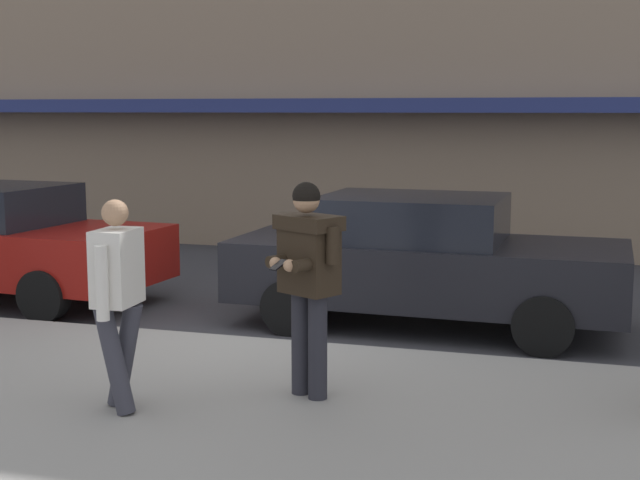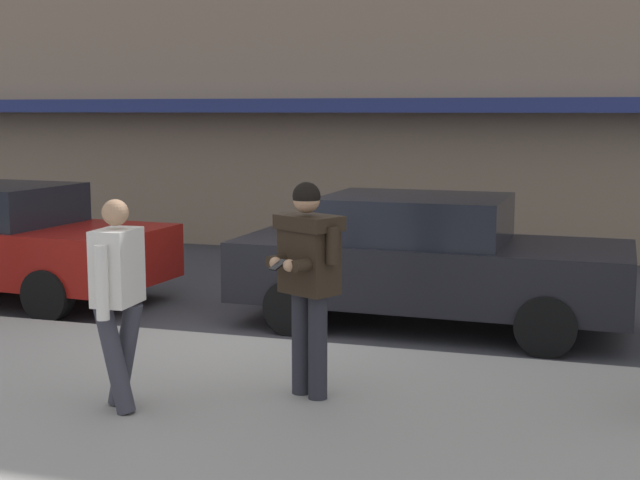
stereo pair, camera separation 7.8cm
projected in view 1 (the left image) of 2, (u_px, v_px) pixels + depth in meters
ground_plane at (247, 344)px, 9.68m from camera, size 80.00×80.00×0.00m
sidewalk at (233, 439)px, 6.69m from camera, size 32.00×5.30×0.14m
curb_paint_line at (337, 350)px, 9.45m from camera, size 28.00×0.12×0.01m
parked_sedan_mid at (424, 260)px, 10.37m from camera, size 4.55×2.02×1.54m
man_texting_on_phone at (308, 266)px, 7.33m from camera, size 0.63×0.65×1.81m
pedestrian_in_light_coat at (118, 291)px, 7.01m from camera, size 0.34×0.60×1.70m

